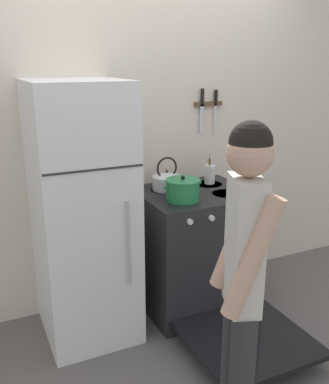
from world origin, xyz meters
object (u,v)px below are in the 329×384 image
(stove_range, at_px, (197,251))
(person, at_px, (242,281))
(utensil_jar, at_px, (210,174))
(refrigerator, at_px, (83,214))
(tea_kettle, at_px, (167,180))
(dutch_oven_pot, at_px, (183,190))

(stove_range, height_order, person, person)
(person, bearing_deg, utensil_jar, -5.11)
(refrigerator, bearing_deg, stove_range, -3.52)
(refrigerator, height_order, person, refrigerator)
(stove_range, bearing_deg, tea_kettle, 133.45)
(utensil_jar, bearing_deg, stove_range, -137.71)
(refrigerator, bearing_deg, person, -73.73)
(stove_range, xyz_separation_m, utensil_jar, (0.20, 0.18, 0.52))
(dutch_oven_pot, distance_m, utensil_jar, 0.47)
(stove_range, bearing_deg, person, -111.19)
(refrigerator, bearing_deg, utensil_jar, 7.23)
(dutch_oven_pot, height_order, utensil_jar, utensil_jar)
(dutch_oven_pot, bearing_deg, utensil_jar, 36.47)
(refrigerator, xyz_separation_m, stove_range, (0.82, -0.05, -0.40))
(refrigerator, distance_m, tea_kettle, 0.68)
(person, bearing_deg, refrigerator, 36.86)
(refrigerator, relative_size, utensil_jar, 7.01)
(tea_kettle, relative_size, person, 0.17)
(refrigerator, distance_m, stove_range, 0.91)
(refrigerator, relative_size, dutch_oven_pot, 6.09)
(tea_kettle, bearing_deg, dutch_oven_pot, -92.93)
(dutch_oven_pot, distance_m, person, 1.13)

